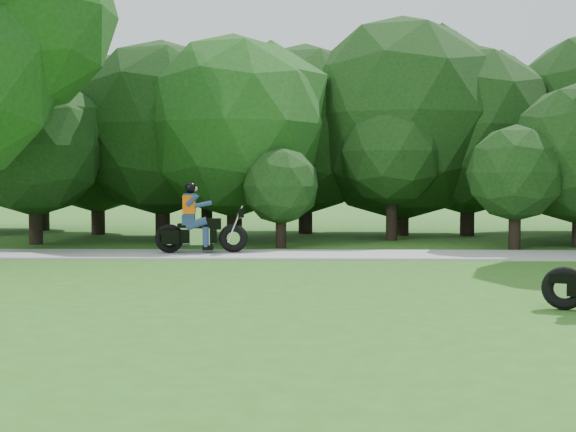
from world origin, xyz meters
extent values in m
plane|color=#33601B|center=(0.00, 0.00, 0.00)|extent=(100.00, 100.00, 0.00)
cube|color=#A6A6A1|center=(0.00, 8.00, 0.03)|extent=(60.00, 2.20, 0.06)
cylinder|color=black|center=(-2.13, 10.17, 0.54)|extent=(0.31, 0.31, 1.08)
sphere|color=black|center=(-2.13, 10.17, 1.82)|extent=(2.26, 2.26, 2.26)
cylinder|color=black|center=(2.02, 14.88, 0.90)|extent=(0.56, 0.56, 1.80)
sphere|color=black|center=(2.02, 14.88, 4.15)|extent=(7.24, 7.24, 7.24)
cylinder|color=black|center=(4.60, 9.86, 0.65)|extent=(0.34, 0.34, 1.30)
sphere|color=black|center=(4.60, 9.86, 2.20)|extent=(2.78, 2.78, 2.78)
cylinder|color=black|center=(-9.74, 11.16, 0.80)|extent=(0.41, 0.41, 1.61)
sphere|color=black|center=(-9.74, 11.16, 2.99)|extent=(4.27, 4.27, 4.27)
cylinder|color=black|center=(4.39, 14.88, 0.90)|extent=(0.50, 0.50, 1.80)
sphere|color=black|center=(4.39, 14.88, 3.76)|extent=(6.05, 6.05, 6.05)
cylinder|color=black|center=(-4.83, 14.15, 0.90)|extent=(0.39, 0.39, 1.80)
sphere|color=black|center=(-4.83, 14.15, 3.05)|extent=(3.85, 3.85, 3.85)
cylinder|color=black|center=(-6.25, 13.49, 0.90)|extent=(0.50, 0.50, 1.80)
sphere|color=black|center=(-6.25, 13.49, 3.73)|extent=(5.94, 5.94, 5.94)
cylinder|color=black|center=(-11.69, 17.17, 0.90)|extent=(0.49, 0.49, 1.80)
sphere|color=black|center=(-11.69, 17.17, 3.70)|extent=(5.84, 5.84, 5.84)
cylinder|color=black|center=(-1.38, 15.72, 0.90)|extent=(0.51, 0.51, 1.80)
sphere|color=black|center=(-1.38, 15.72, 3.84)|extent=(6.27, 6.27, 6.27)
cylinder|color=black|center=(-8.95, 15.20, 0.90)|extent=(0.49, 0.49, 1.80)
sphere|color=black|center=(-8.95, 15.20, 3.70)|extent=(5.84, 5.84, 5.84)
cylinder|color=black|center=(-3.70, 12.37, 0.90)|extent=(0.50, 0.50, 1.80)
sphere|color=#1D4413|center=(-3.70, 12.37, 3.72)|extent=(5.92, 5.92, 5.92)
cylinder|color=black|center=(1.44, 12.80, 0.88)|extent=(0.38, 0.38, 1.75)
sphere|color=black|center=(1.44, 12.80, 2.90)|extent=(3.53, 3.53, 3.53)
sphere|color=#1D4413|center=(-8.74, 7.30, 6.20)|extent=(5.12, 5.12, 5.12)
torus|color=black|center=(2.56, 0.28, 0.34)|extent=(0.70, 0.40, 0.68)
torus|color=black|center=(-5.04, 8.12, 0.44)|extent=(0.78, 0.29, 0.77)
torus|color=black|center=(-3.34, 8.28, 0.44)|extent=(0.78, 0.29, 0.77)
cube|color=black|center=(-4.39, 8.18, 0.50)|extent=(1.24, 0.37, 0.35)
cube|color=silver|center=(-4.23, 8.20, 0.50)|extent=(0.56, 0.42, 0.44)
cube|color=black|center=(-3.95, 8.22, 0.83)|extent=(0.60, 0.38, 0.29)
cube|color=black|center=(-4.53, 8.17, 0.78)|extent=(0.60, 0.40, 0.11)
cylinder|color=silver|center=(-3.30, 8.28, 0.83)|extent=(0.44, 0.09, 0.98)
cylinder|color=silver|center=(-3.12, 8.30, 1.30)|extent=(0.10, 0.70, 0.04)
cube|color=black|center=(-4.96, 7.89, 0.50)|extent=(0.47, 0.17, 0.37)
cube|color=black|center=(-5.01, 8.37, 0.50)|extent=(0.47, 0.17, 0.37)
cube|color=navy|center=(-4.53, 8.17, 0.94)|extent=(0.37, 0.45, 0.26)
cube|color=navy|center=(-4.51, 8.17, 1.33)|extent=(0.33, 0.48, 0.61)
cube|color=#FE5905|center=(-4.51, 8.17, 1.35)|extent=(0.36, 0.53, 0.48)
sphere|color=black|center=(-4.48, 8.17, 1.79)|extent=(0.31, 0.31, 0.31)
camera|label=1|loc=(-1.51, -10.90, 2.04)|focal=45.00mm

